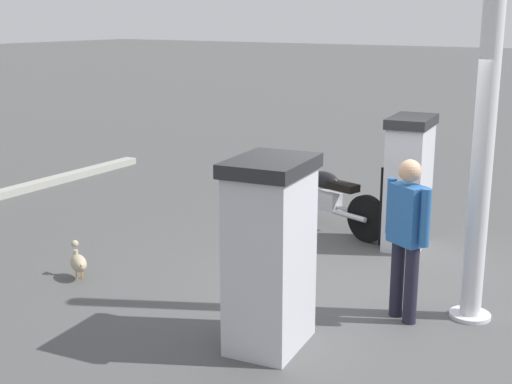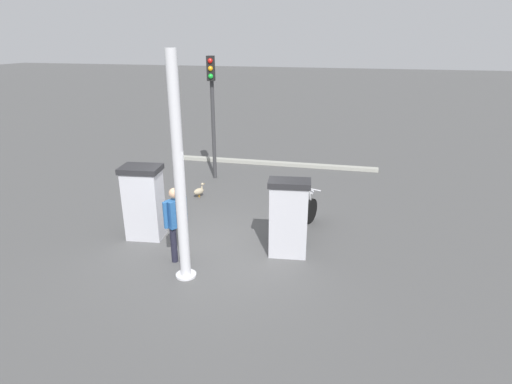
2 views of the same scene
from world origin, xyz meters
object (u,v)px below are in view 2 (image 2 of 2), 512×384
Objects in this scene: wandering_duck at (199,191)px; roadside_traffic_light at (212,98)px; fuel_pump_far at (144,202)px; motorcycle_near_pump at (300,214)px; attendant_person at (176,220)px; canopy_support_pole at (179,177)px; fuel_pump_near at (288,218)px.

roadside_traffic_light reaches higher than wandering_duck.
fuel_pump_far is 3.61m from motorcycle_near_pump.
fuel_pump_far is 1.08× the size of attendant_person.
roadside_traffic_light is at bearing 11.90° from attendant_person.
canopy_support_pole is (-2.50, 1.83, 1.57)m from motorcycle_near_pump.
fuel_pump_near is 0.40× the size of canopy_support_pole.
motorcycle_near_pump is 4.51× the size of wandering_duck.
fuel_pump_far is 1.42m from attendant_person.
fuel_pump_near is at bearing -143.53° from roadside_traffic_light.
wandering_duck is at bearing -175.12° from roadside_traffic_light.
canopy_support_pole reaches higher than wandering_duck.
wandering_duck is at bearing 49.43° from fuel_pump_near.
wandering_duck is at bearing 18.61° from canopy_support_pole.
attendant_person is (-0.80, 2.15, 0.06)m from fuel_pump_near.
fuel_pump_far is at bearing 49.34° from canopy_support_pole.
canopy_support_pole is at bearing -143.63° from attendant_person.
roadside_traffic_light reaches higher than fuel_pump_near.
fuel_pump_far is 0.41× the size of canopy_support_pole.
roadside_traffic_light is 5.97m from canopy_support_pole.
fuel_pump_near is at bearing 176.17° from motorcycle_near_pump.
wandering_duck is at bearing -4.77° from fuel_pump_far.
fuel_pump_far is at bearing 179.05° from roadside_traffic_light.
fuel_pump_far is 4.12× the size of wandering_duck.
roadside_traffic_light is at bearing 14.60° from canopy_support_pole.
attendant_person is 1.31m from canopy_support_pole.
fuel_pump_near is 5.75m from roadside_traffic_light.
motorcycle_near_pump is 3.53m from wandering_duck.
roadside_traffic_light is (4.40, -0.07, 1.76)m from fuel_pump_far.
wandering_duck is (2.66, 3.10, -0.65)m from fuel_pump_near.
canopy_support_pole is (-5.74, -1.50, -0.60)m from roadside_traffic_light.
fuel_pump_near is 3.32m from fuel_pump_far.
canopy_support_pole is (-1.35, 1.75, 1.17)m from fuel_pump_near.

